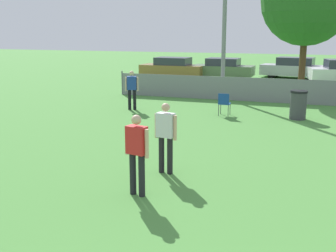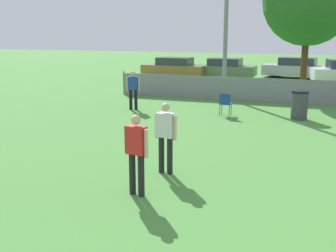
% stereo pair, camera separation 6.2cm
% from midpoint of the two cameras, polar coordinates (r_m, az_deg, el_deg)
% --- Properties ---
extents(fence_backline, '(18.41, 0.07, 1.21)m').
position_cam_midpoint_polar(fence_backline, '(19.67, 19.03, 4.33)').
color(fence_backline, gray).
rests_on(fence_backline, ground_plane).
extents(tree_near_pole, '(4.30, 4.30, 6.78)m').
position_cam_midpoint_polar(tree_near_pole, '(21.72, 18.59, 15.87)').
color(tree_near_pole, '#4C331E').
rests_on(tree_near_pole, ground_plane).
extents(player_receiver_white, '(0.56, 0.29, 1.63)m').
position_cam_midpoint_polar(player_receiver_white, '(9.51, -0.14, -1.00)').
color(player_receiver_white, black).
rests_on(player_receiver_white, ground_plane).
extents(player_defender_red, '(0.55, 0.32, 1.63)m').
position_cam_midpoint_polar(player_defender_red, '(8.25, -4.10, -3.20)').
color(player_defender_red, black).
rests_on(player_defender_red, ground_plane).
extents(spectator_in_blue, '(0.52, 0.34, 1.61)m').
position_cam_midpoint_polar(spectator_in_blue, '(17.43, -4.65, 5.20)').
color(spectator_in_blue, black).
rests_on(spectator_in_blue, ground_plane).
extents(folding_chair_sideline, '(0.42, 0.42, 0.87)m').
position_cam_midpoint_polar(folding_chair_sideline, '(16.31, 7.88, 3.18)').
color(folding_chair_sideline, '#333338').
rests_on(folding_chair_sideline, ground_plane).
extents(trash_bin, '(0.62, 0.62, 1.07)m').
position_cam_midpoint_polar(trash_bin, '(16.26, 17.49, 2.74)').
color(trash_bin, '#3F3F44').
rests_on(trash_bin, ground_plane).
extents(parked_car_tan, '(4.52, 1.95, 1.39)m').
position_cam_midpoint_polar(parked_car_tan, '(29.71, 0.99, 7.90)').
color(parked_car_tan, black).
rests_on(parked_car_tan, ground_plane).
extents(parked_car_olive, '(4.17, 1.87, 1.38)m').
position_cam_midpoint_polar(parked_car_olive, '(29.35, 7.77, 7.74)').
color(parked_car_olive, black).
rests_on(parked_car_olive, ground_plane).
extents(parked_car_silver, '(4.75, 2.26, 1.42)m').
position_cam_midpoint_polar(parked_car_silver, '(30.59, 17.16, 7.49)').
color(parked_car_silver, black).
rests_on(parked_car_silver, ground_plane).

